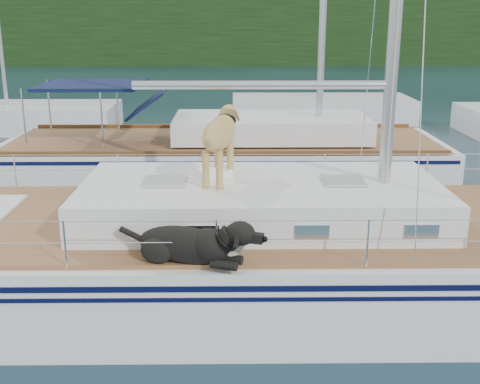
{
  "coord_description": "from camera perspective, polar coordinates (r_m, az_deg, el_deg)",
  "views": [
    {
      "loc": [
        0.4,
        -8.43,
        4.14
      ],
      "look_at": [
        0.5,
        0.2,
        1.6
      ],
      "focal_mm": 45.0,
      "sensor_mm": 36.0,
      "label": 1
    }
  ],
  "objects": [
    {
      "name": "shore_bank",
      "position": [
        54.74,
        -1.12,
        12.71
      ],
      "size": [
        92.0,
        1.0,
        1.2
      ],
      "primitive_type": "cube",
      "color": "#595147",
      "rests_on": "ground"
    },
    {
      "name": "neighbor_sailboat",
      "position": [
        15.31,
        -1.19,
        3.14
      ],
      "size": [
        11.0,
        3.5,
        13.3
      ],
      "color": "white",
      "rests_on": "ground"
    },
    {
      "name": "bg_boat_west",
      "position": [
        24.23,
        -21.09,
        6.56
      ],
      "size": [
        8.0,
        3.0,
        11.65
      ],
      "color": "white",
      "rests_on": "ground"
    },
    {
      "name": "main_sailboat",
      "position": [
        9.11,
        -2.58,
        -5.91
      ],
      "size": [
        12.0,
        3.98,
        14.01
      ],
      "color": "white",
      "rests_on": "ground"
    },
    {
      "name": "ground",
      "position": [
        9.4,
        -3.08,
        -9.76
      ],
      "size": [
        120.0,
        120.0,
        0.0
      ],
      "primitive_type": "plane",
      "color": "black",
      "rests_on": "ground"
    },
    {
      "name": "tree_line",
      "position": [
        53.44,
        -1.15,
        15.2
      ],
      "size": [
        90.0,
        3.0,
        6.0
      ],
      "primitive_type": "cube",
      "color": "black",
      "rests_on": "ground"
    },
    {
      "name": "bg_boat_center",
      "position": [
        24.97,
        7.69,
        7.77
      ],
      "size": [
        7.2,
        3.0,
        11.65
      ],
      "color": "white",
      "rests_on": "ground"
    }
  ]
}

